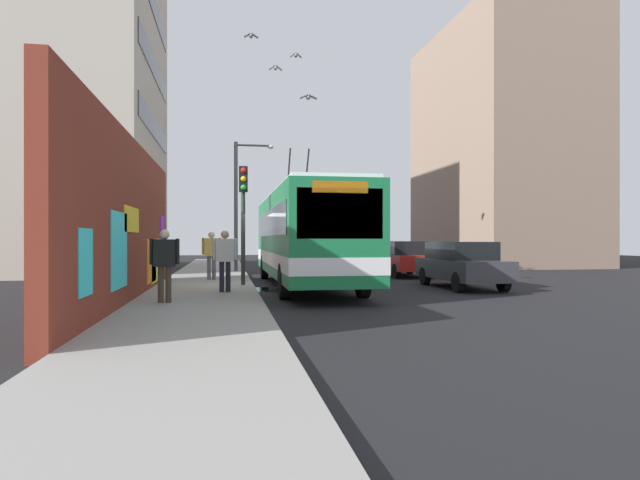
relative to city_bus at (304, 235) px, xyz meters
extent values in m
plane|color=black|center=(-0.36, 1.80, -1.83)|extent=(80.00, 80.00, 0.00)
cube|color=gray|center=(-0.36, 3.40, -1.75)|extent=(48.00, 3.20, 0.15)
cube|color=maroon|center=(-4.33, 5.15, 0.28)|extent=(14.05, 0.30, 4.22)
cube|color=#33D8E5|center=(-9.46, 4.99, -0.55)|extent=(0.89, 0.02, 1.13)
cube|color=#33D8E5|center=(-6.59, 4.99, -0.41)|extent=(1.75, 0.02, 1.67)
cube|color=yellow|center=(-0.37, 4.99, -0.86)|extent=(2.16, 0.02, 1.41)
cube|color=orange|center=(-1.39, 4.99, -0.83)|extent=(2.01, 0.02, 1.36)
cube|color=yellow|center=(-5.01, 4.99, 0.32)|extent=(2.07, 0.02, 0.62)
cube|color=#8C19D8|center=(1.47, 4.99, 0.04)|extent=(1.17, 0.02, 1.28)
cube|color=#B2A899|center=(11.07, 11.00, 6.74)|extent=(12.83, 9.03, 17.13)
cube|color=black|center=(11.07, 6.47, 2.57)|extent=(10.90, 0.04, 1.10)
cube|color=black|center=(11.07, 6.47, 5.77)|extent=(10.90, 0.04, 1.10)
cube|color=black|center=(11.07, 6.47, 8.97)|extent=(10.90, 0.04, 1.10)
cube|color=black|center=(11.07, 6.47, 12.17)|extent=(10.90, 0.04, 1.10)
cube|color=gray|center=(14.92, -15.20, 5.99)|extent=(13.41, 7.55, 15.64)
cube|color=black|center=(14.92, -19.00, 2.57)|extent=(11.40, 0.04, 1.10)
cube|color=black|center=(14.92, -19.00, 5.77)|extent=(11.40, 0.04, 1.10)
cube|color=black|center=(14.92, -19.00, 8.97)|extent=(11.40, 0.04, 1.10)
cube|color=#19723F|center=(0.01, 0.00, -0.02)|extent=(12.43, 2.48, 2.72)
cube|color=silver|center=(0.01, 0.00, 1.40)|extent=(11.93, 2.28, 0.12)
cube|color=white|center=(0.01, 0.00, -0.83)|extent=(12.45, 2.50, 0.44)
cube|color=black|center=(-6.19, 0.00, 0.46)|extent=(0.04, 2.11, 1.22)
cube|color=black|center=(0.01, 0.00, 0.39)|extent=(11.44, 2.51, 0.87)
cube|color=orange|center=(-6.18, 0.00, 1.09)|extent=(0.06, 1.36, 0.28)
cylinder|color=black|center=(1.87, -0.35, 2.24)|extent=(1.43, 0.06, 2.00)
cylinder|color=black|center=(1.87, 0.35, 2.24)|extent=(1.43, 0.06, 2.00)
cylinder|color=black|center=(-3.97, -1.12, -1.33)|extent=(1.00, 0.28, 1.00)
cylinder|color=black|center=(-3.97, 1.12, -1.33)|extent=(1.00, 0.28, 1.00)
cylinder|color=black|center=(3.98, -1.12, -1.33)|extent=(1.00, 0.28, 1.00)
cylinder|color=black|center=(3.98, 1.12, -1.33)|extent=(1.00, 0.28, 1.00)
cube|color=#38383D|center=(-1.52, -5.20, -1.18)|extent=(4.42, 1.72, 0.66)
cube|color=black|center=(-1.43, -5.20, -0.55)|extent=(2.65, 1.55, 0.60)
cylinder|color=black|center=(-2.98, -5.96, -1.51)|extent=(0.64, 0.22, 0.64)
cylinder|color=black|center=(-2.98, -4.44, -1.51)|extent=(0.64, 0.22, 0.64)
cylinder|color=black|center=(-0.06, -5.96, -1.51)|extent=(0.64, 0.22, 0.64)
cylinder|color=black|center=(-0.06, -4.44, -1.51)|extent=(0.64, 0.22, 0.64)
cube|color=#B21E19|center=(4.68, -5.20, -1.18)|extent=(4.54, 1.81, 0.66)
cube|color=black|center=(4.77, -5.20, -0.55)|extent=(2.72, 1.63, 0.60)
cylinder|color=black|center=(3.18, -6.00, -1.51)|extent=(0.64, 0.22, 0.64)
cylinder|color=black|center=(3.18, -4.40, -1.51)|extent=(0.64, 0.22, 0.64)
cylinder|color=black|center=(6.18, -6.00, -1.51)|extent=(0.64, 0.22, 0.64)
cylinder|color=black|center=(6.18, -4.40, -1.51)|extent=(0.64, 0.22, 0.64)
cube|color=navy|center=(10.14, -5.20, -1.18)|extent=(4.80, 1.89, 0.66)
cube|color=black|center=(10.23, -5.20, -0.55)|extent=(2.88, 1.70, 0.60)
cylinder|color=black|center=(8.55, -6.05, -1.51)|extent=(0.64, 0.22, 0.64)
cylinder|color=black|center=(8.55, -4.35, -1.51)|extent=(0.64, 0.22, 0.64)
cylinder|color=black|center=(11.72, -6.05, -1.51)|extent=(0.64, 0.22, 0.64)
cylinder|color=black|center=(11.72, -4.35, -1.51)|extent=(0.64, 0.22, 0.64)
cylinder|color=#1E1E2D|center=(-3.14, 2.65, -1.24)|extent=(0.14, 0.14, 0.87)
cylinder|color=#1E1E2D|center=(-3.14, 2.83, -1.24)|extent=(0.14, 0.14, 0.87)
cube|color=silver|center=(-3.14, 2.74, -0.48)|extent=(0.22, 0.51, 0.66)
cylinder|color=silver|center=(-3.14, 2.43, -0.44)|extent=(0.09, 0.09, 0.62)
cylinder|color=silver|center=(-3.14, 3.04, -0.44)|extent=(0.09, 0.09, 0.62)
sphere|color=tan|center=(-3.14, 2.74, -0.03)|extent=(0.24, 0.24, 0.24)
cylinder|color=#3F3326|center=(-5.57, 4.06, -1.25)|extent=(0.14, 0.14, 0.86)
cylinder|color=#3F3326|center=(-5.57, 4.24, -1.25)|extent=(0.14, 0.14, 0.86)
cube|color=black|center=(-5.57, 4.15, -0.49)|extent=(0.22, 0.50, 0.65)
cylinder|color=black|center=(-5.57, 3.85, -0.46)|extent=(0.09, 0.09, 0.62)
cylinder|color=black|center=(-5.57, 4.45, -0.46)|extent=(0.09, 0.09, 0.62)
sphere|color=beige|center=(-5.57, 4.15, -0.05)|extent=(0.23, 0.23, 0.23)
cylinder|color=#595960|center=(1.76, 3.16, -1.23)|extent=(0.14, 0.14, 0.89)
cylinder|color=#595960|center=(1.76, 3.34, -1.23)|extent=(0.14, 0.14, 0.89)
cube|color=gold|center=(1.76, 3.25, -0.46)|extent=(0.22, 0.52, 0.67)
cylinder|color=gold|center=(1.76, 2.94, -0.42)|extent=(0.09, 0.09, 0.63)
cylinder|color=gold|center=(1.76, 3.56, -0.42)|extent=(0.09, 0.09, 0.63)
sphere|color=beige|center=(1.76, 3.25, 0.00)|extent=(0.24, 0.24, 0.24)
cylinder|color=#2D382D|center=(-0.75, 2.15, 0.29)|extent=(0.14, 0.14, 3.94)
cube|color=black|center=(-0.97, 2.15, 1.81)|extent=(0.20, 0.28, 0.84)
sphere|color=red|center=(-1.08, 2.15, 2.09)|extent=(0.18, 0.18, 0.18)
sphere|color=yellow|center=(-1.08, 2.15, 1.81)|extent=(0.18, 0.18, 0.18)
sphere|color=green|center=(-1.08, 2.15, 1.53)|extent=(0.18, 0.18, 0.18)
cylinder|color=#4C4C51|center=(7.43, 2.25, 1.41)|extent=(0.18, 0.18, 6.19)
cylinder|color=#4C4C51|center=(7.43, 1.42, 4.36)|extent=(0.10, 1.66, 0.10)
ellipsoid|color=silver|center=(7.43, 0.59, 4.31)|extent=(0.44, 0.28, 0.20)
ellipsoid|color=slate|center=(-1.75, 0.11, 4.36)|extent=(0.32, 0.14, 0.12)
cube|color=slate|center=(-1.75, -0.03, 4.39)|extent=(0.20, 0.27, 0.12)
cube|color=slate|center=(-1.75, 0.25, 4.39)|extent=(0.20, 0.27, 0.12)
ellipsoid|color=gray|center=(1.31, 1.79, 7.35)|extent=(0.32, 0.14, 0.12)
cube|color=gray|center=(1.31, 1.65, 7.38)|extent=(0.20, 0.25, 0.16)
cube|color=gray|center=(1.31, 1.93, 7.38)|extent=(0.20, 0.25, 0.16)
ellipsoid|color=gray|center=(2.18, 0.81, 6.48)|extent=(0.32, 0.14, 0.12)
cube|color=gray|center=(2.18, 0.67, 6.51)|extent=(0.20, 0.24, 0.18)
cube|color=gray|center=(2.18, 0.95, 6.51)|extent=(0.20, 0.24, 0.18)
ellipsoid|color=gray|center=(4.53, -0.28, 7.81)|extent=(0.32, 0.14, 0.12)
cube|color=gray|center=(4.53, -0.42, 7.84)|extent=(0.20, 0.23, 0.19)
cube|color=gray|center=(4.53, -0.14, 7.84)|extent=(0.20, 0.23, 0.19)
cylinder|color=black|center=(-0.93, 1.20, -1.83)|extent=(1.90, 1.90, 0.00)
camera|label=1|loc=(-19.03, 2.69, -0.17)|focal=30.69mm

